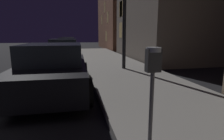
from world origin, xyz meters
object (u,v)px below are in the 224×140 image
object	(u,v)px
car_white	(67,45)
car_black	(54,69)
car_silver	(64,50)
car_yellow_cab	(68,43)
parking_meter	(153,73)

from	to	relation	value
car_white	car_black	bearing A→B (deg)	-90.01
car_silver	car_white	bearing A→B (deg)	89.98
car_silver	car_white	distance (m)	6.81
car_black	car_yellow_cab	xyz separation A→B (m)	(-0.00, 19.69, 0.01)
parking_meter	car_silver	xyz separation A→B (m)	(-1.57, 10.07, -0.47)
car_black	car_silver	distance (m)	6.78
car_black	car_silver	size ratio (longest dim) A/B	1.04
car_yellow_cab	parking_meter	bearing A→B (deg)	-86.09
parking_meter	car_yellow_cab	distance (m)	23.04
car_black	car_white	bearing A→B (deg)	89.99
parking_meter	car_black	distance (m)	3.68
parking_meter	car_silver	distance (m)	10.20
car_black	car_white	size ratio (longest dim) A/B	1.06
parking_meter	car_black	bearing A→B (deg)	115.55
car_black	car_silver	bearing A→B (deg)	90.00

